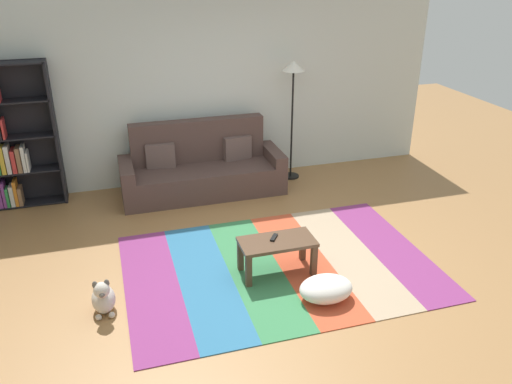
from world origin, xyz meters
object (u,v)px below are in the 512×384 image
(coffee_table, at_px, (277,247))
(standing_lamp, at_px, (293,81))
(couch, at_px, (202,170))
(pouf, at_px, (326,289))
(bookshelf, at_px, (12,141))
(tv_remote, at_px, (274,237))
(dog, at_px, (103,298))

(coffee_table, xyz_separation_m, standing_lamp, (1.05, 2.44, 1.15))
(couch, relative_size, pouf, 4.19)
(bookshelf, height_order, tv_remote, bookshelf)
(couch, height_order, standing_lamp, standing_lamp)
(couch, xyz_separation_m, coffee_table, (0.34, -2.30, -0.02))
(bookshelf, height_order, standing_lamp, bookshelf)
(standing_lamp, relative_size, tv_remote, 11.74)
(coffee_table, distance_m, tv_remote, 0.10)
(standing_lamp, bearing_deg, pouf, -103.72)
(dog, relative_size, standing_lamp, 0.23)
(pouf, bearing_deg, standing_lamp, 76.28)
(bookshelf, distance_m, standing_lamp, 3.86)
(standing_lamp, bearing_deg, coffee_table, -113.29)
(pouf, bearing_deg, tv_remote, 117.17)
(couch, distance_m, tv_remote, 2.28)
(pouf, distance_m, tv_remote, 0.78)
(tv_remote, bearing_deg, bookshelf, 171.90)
(couch, height_order, bookshelf, bookshelf)
(pouf, height_order, standing_lamp, standing_lamp)
(pouf, bearing_deg, bookshelf, 134.04)
(coffee_table, distance_m, standing_lamp, 2.90)
(pouf, distance_m, dog, 2.14)
(coffee_table, xyz_separation_m, tv_remote, (-0.02, 0.05, 0.09))
(coffee_table, distance_m, dog, 1.81)
(bookshelf, distance_m, coffee_table, 3.83)
(dog, distance_m, tv_remote, 1.80)
(couch, relative_size, dog, 5.69)
(couch, relative_size, tv_remote, 15.07)
(bookshelf, xyz_separation_m, tv_remote, (2.74, -2.54, -0.50))
(bookshelf, distance_m, dog, 3.02)
(coffee_table, xyz_separation_m, dog, (-1.79, -0.17, -0.16))
(couch, xyz_separation_m, dog, (-1.45, -2.47, -0.18))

